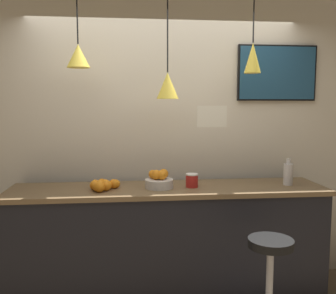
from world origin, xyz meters
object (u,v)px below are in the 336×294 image
Objects in this scene: spread_jar at (192,180)px; mounted_tv at (277,73)px; juice_bottle at (288,174)px; bar_stool at (270,279)px; fruit_bowl at (159,180)px.

mounted_tv reaches higher than spread_jar.
mounted_tv reaches higher than juice_bottle.
bar_stool is at bearing -55.44° from spread_jar.
spread_jar is at bearing 124.56° from bar_stool.
juice_bottle is at bearing -93.51° from mounted_tv.
bar_stool is at bearing -42.01° from fruit_bowl.
mounted_tv is at bearing 67.66° from bar_stool.
bar_stool is at bearing -121.52° from juice_bottle.
bar_stool is 1.01m from spread_jar.
juice_bottle reaches higher than fruit_bowl.
fruit_bowl reaches higher than spread_jar.
spread_jar is 0.15× the size of mounted_tv.
fruit_bowl is at bearing -162.01° from mounted_tv.
spread_jar is (-0.46, 0.66, 0.60)m from bar_stool.
spread_jar is (-0.87, 0.00, -0.04)m from juice_bottle.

